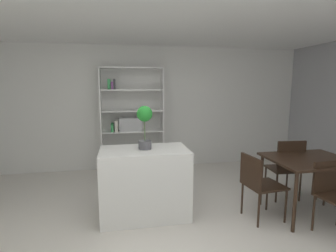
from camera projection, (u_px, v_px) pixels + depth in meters
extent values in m
plane|color=beige|center=(165.00, 243.00, 2.89)|extent=(9.70, 9.70, 0.00)
cube|color=silver|center=(142.00, 108.00, 5.47)|extent=(7.05, 0.06, 2.55)
cube|color=silver|center=(145.00, 183.00, 3.47)|extent=(1.15, 0.67, 0.92)
cylinder|color=#4C4C51|center=(145.00, 145.00, 3.41)|extent=(0.17, 0.17, 0.11)
cylinder|color=#476633|center=(145.00, 130.00, 3.38)|extent=(0.01, 0.01, 0.28)
sphere|color=#23852B|center=(145.00, 114.00, 3.35)|extent=(0.20, 0.20, 0.20)
cube|color=white|center=(101.00, 122.00, 5.07)|extent=(0.02, 0.33, 2.09)
cube|color=white|center=(162.00, 120.00, 5.29)|extent=(0.02, 0.33, 2.09)
cube|color=white|center=(131.00, 68.00, 5.02)|extent=(1.23, 0.33, 0.02)
cube|color=white|center=(133.00, 171.00, 5.34)|extent=(1.23, 0.33, 0.02)
cube|color=white|center=(133.00, 151.00, 5.27)|extent=(1.18, 0.33, 0.02)
cube|color=white|center=(133.00, 131.00, 5.21)|extent=(1.18, 0.33, 0.02)
cube|color=white|center=(132.00, 111.00, 5.15)|extent=(1.18, 0.33, 0.02)
cube|color=white|center=(132.00, 90.00, 5.09)|extent=(1.18, 0.33, 0.02)
cube|color=red|center=(113.00, 166.00, 5.24)|extent=(0.05, 0.27, 0.23)
cube|color=#338E4C|center=(117.00, 167.00, 5.26)|extent=(0.05, 0.27, 0.17)
cube|color=#338E4C|center=(120.00, 167.00, 5.27)|extent=(0.06, 0.27, 0.17)
cube|color=#38383D|center=(123.00, 166.00, 5.28)|extent=(0.04, 0.27, 0.20)
cube|color=#338E4C|center=(112.00, 127.00, 5.12)|extent=(0.05, 0.27, 0.15)
cube|color=silver|center=(117.00, 126.00, 5.14)|extent=(0.05, 0.27, 0.21)
cube|color=silver|center=(121.00, 126.00, 5.15)|extent=(0.05, 0.27, 0.21)
cube|color=#338E4C|center=(124.00, 125.00, 5.16)|extent=(0.05, 0.27, 0.24)
cube|color=#338E4C|center=(109.00, 84.00, 4.99)|extent=(0.05, 0.27, 0.19)
cube|color=#8E4793|center=(112.00, 86.00, 5.00)|extent=(0.03, 0.27, 0.15)
cube|color=#38383D|center=(114.00, 84.00, 5.01)|extent=(0.04, 0.27, 0.20)
cube|color=#B7BABC|center=(130.00, 124.00, 5.18)|extent=(0.44, 0.29, 0.26)
cube|color=black|center=(310.00, 160.00, 3.46)|extent=(1.06, 0.87, 0.03)
cylinder|color=black|center=(295.00, 202.00, 3.07)|extent=(0.04, 0.04, 0.75)
cylinder|color=black|center=(261.00, 180.00, 3.80)|extent=(0.04, 0.04, 0.75)
cylinder|color=black|center=(318.00, 176.00, 3.97)|extent=(0.04, 0.04, 0.75)
cube|color=black|center=(264.00, 185.00, 3.39)|extent=(0.50, 0.47, 0.03)
cube|color=black|center=(251.00, 171.00, 3.30)|extent=(0.07, 0.43, 0.39)
cylinder|color=black|center=(286.00, 206.00, 3.31)|extent=(0.03, 0.03, 0.44)
cylinder|color=black|center=(267.00, 195.00, 3.65)|extent=(0.03, 0.03, 0.44)
cylinder|color=black|center=(259.00, 210.00, 3.19)|extent=(0.03, 0.03, 0.44)
cylinder|color=black|center=(242.00, 198.00, 3.54)|extent=(0.03, 0.03, 0.44)
cylinder|color=black|center=(325.00, 191.00, 3.78)|extent=(0.03, 0.03, 0.45)
cube|color=black|center=(283.00, 169.00, 4.04)|extent=(0.46, 0.44, 0.03)
cube|color=black|center=(291.00, 157.00, 3.82)|extent=(0.43, 0.06, 0.47)
cylinder|color=black|center=(287.00, 179.00, 4.27)|extent=(0.03, 0.03, 0.45)
cylinder|color=black|center=(265.00, 180.00, 4.23)|extent=(0.03, 0.03, 0.45)
cylinder|color=black|center=(300.00, 187.00, 3.93)|extent=(0.03, 0.03, 0.45)
cylinder|color=black|center=(277.00, 188.00, 3.89)|extent=(0.03, 0.03, 0.45)
cube|color=black|center=(329.00, 176.00, 3.13)|extent=(0.46, 0.08, 0.38)
cylinder|color=black|center=(313.00, 213.00, 3.12)|extent=(0.03, 0.03, 0.45)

